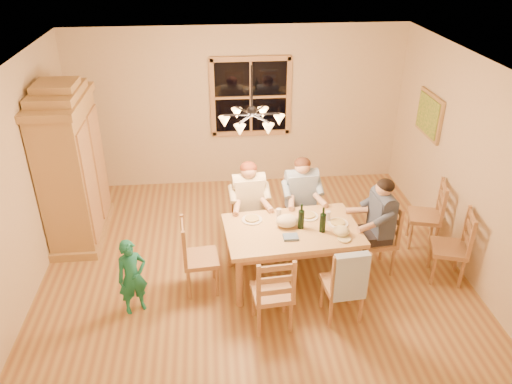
{
  "coord_description": "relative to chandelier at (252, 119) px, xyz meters",
  "views": [
    {
      "loc": [
        -0.48,
        -5.47,
        4.09
      ],
      "look_at": [
        0.06,
        0.1,
        1.05
      ],
      "focal_mm": 35.0,
      "sensor_mm": 36.0,
      "label": 1
    }
  ],
  "objects": [
    {
      "name": "wall_left",
      "position": [
        -2.75,
        0.0,
        -0.73
      ],
      "size": [
        0.02,
        5.0,
        2.7
      ],
      "primitive_type": "cube",
      "color": "#CEB492",
      "rests_on": "floor"
    },
    {
      "name": "chair_spare_back",
      "position": [
        2.45,
        0.26,
        -1.77
      ],
      "size": [
        0.53,
        0.54,
        0.99
      ],
      "rotation": [
        0.0,
        0.0,
        1.28
      ],
      "color": "#9D7045",
      "rests_on": "floor"
    },
    {
      "name": "wine_glass_b",
      "position": [
        0.94,
        -0.22,
        -1.25
      ],
      "size": [
        0.06,
        0.06,
        0.14
      ],
      "primitive_type": "cylinder",
      "color": "silver",
      "rests_on": "dining_table"
    },
    {
      "name": "adult_slate_man",
      "position": [
        1.6,
        -0.25,
        -1.24
      ],
      "size": [
        0.45,
        0.42,
        0.87
      ],
      "rotation": [
        0.0,
        0.0,
        1.65
      ],
      "color": "#39445C",
      "rests_on": "floor"
    },
    {
      "name": "chair_near_right",
      "position": [
        0.94,
        -1.09,
        -1.77
      ],
      "size": [
        0.47,
        0.45,
        0.99
      ],
      "rotation": [
        0.0,
        0.0,
        0.08
      ],
      "color": "#9D7045",
      "rests_on": "floor"
    },
    {
      "name": "chair_spare_front",
      "position": [
        2.45,
        -0.53,
        -1.77
      ],
      "size": [
        0.53,
        0.54,
        0.99
      ],
      "rotation": [
        0.0,
        0.0,
        1.28
      ],
      "color": "#9D7045",
      "rests_on": "floor"
    },
    {
      "name": "armoire",
      "position": [
        -2.42,
        0.97,
        -1.02
      ],
      "size": [
        0.66,
        1.4,
        2.3
      ],
      "color": "#A47C47",
      "rests_on": "floor"
    },
    {
      "name": "adult_woman",
      "position": [
        -0.01,
        0.39,
        -1.24
      ],
      "size": [
        0.42,
        0.45,
        0.87
      ],
      "rotation": [
        0.0,
        0.0,
        3.22
      ],
      "color": "beige",
      "rests_on": "floor"
    },
    {
      "name": "plate_plaid",
      "position": [
        0.71,
        -0.1,
        -1.31
      ],
      "size": [
        0.26,
        0.26,
        0.02
      ],
      "primitive_type": "cylinder",
      "color": "white",
      "rests_on": "dining_table"
    },
    {
      "name": "chair_near_left",
      "position": [
        0.12,
        -1.16,
        -1.77
      ],
      "size": [
        0.47,
        0.45,
        0.99
      ],
      "rotation": [
        0.0,
        0.0,
        0.08
      ],
      "color": "#9D7045",
      "rests_on": "floor"
    },
    {
      "name": "cloth_bundle",
      "position": [
        0.41,
        -0.29,
        -1.24
      ],
      "size": [
        0.28,
        0.22,
        0.15
      ],
      "primitive_type": "ellipsoid",
      "color": "beige",
      "rests_on": "dining_table"
    },
    {
      "name": "wine_glass_a",
      "position": [
        0.33,
        -0.1,
        -1.25
      ],
      "size": [
        0.06,
        0.06,
        0.14
      ],
      "primitive_type": "cylinder",
      "color": "silver",
      "rests_on": "dining_table"
    },
    {
      "name": "plate_slate",
      "position": [
        1.05,
        -0.3,
        -1.31
      ],
      "size": [
        0.26,
        0.26,
        0.02
      ],
      "primitive_type": "cylinder",
      "color": "white",
      "rests_on": "dining_table"
    },
    {
      "name": "floor",
      "position": [
        0.0,
        0.0,
        -2.08
      ],
      "size": [
        5.5,
        5.5,
        0.0
      ],
      "primitive_type": "plane",
      "color": "#925F35",
      "rests_on": "ground"
    },
    {
      "name": "cap",
      "position": [
        1.03,
        -0.55,
        -1.26
      ],
      "size": [
        0.2,
        0.2,
        0.11
      ],
      "primitive_type": "ellipsoid",
      "color": "beige",
      "rests_on": "dining_table"
    },
    {
      "name": "napkin",
      "position": [
        0.41,
        -0.56,
        -1.3
      ],
      "size": [
        0.19,
        0.15,
        0.03
      ],
      "primitive_type": "cube",
      "rotation": [
        0.0,
        0.0,
        0.08
      ],
      "color": "#55719C",
      "rests_on": "dining_table"
    },
    {
      "name": "chair_end_right",
      "position": [
        1.6,
        -0.25,
        -1.77
      ],
      "size": [
        0.45,
        0.47,
        0.99
      ],
      "rotation": [
        0.0,
        0.0,
        1.65
      ],
      "color": "#9D7045",
      "rests_on": "floor"
    },
    {
      "name": "adult_plaid_man",
      "position": [
        0.72,
        0.45,
        -1.24
      ],
      "size": [
        0.42,
        0.45,
        0.87
      ],
      "rotation": [
        0.0,
        0.0,
        3.22
      ],
      "color": "#366195",
      "rests_on": "floor"
    },
    {
      "name": "towel",
      "position": [
        0.95,
        -1.28,
        -1.38
      ],
      "size": [
        0.39,
        0.13,
        0.58
      ],
      "primitive_type": "cube",
      "rotation": [
        0.0,
        0.0,
        0.08
      ],
      "color": "#A0BBD9",
      "rests_on": "chair_near_right"
    },
    {
      "name": "wall_right",
      "position": [
        2.75,
        0.0,
        -0.73
      ],
      "size": [
        0.02,
        5.0,
        2.7
      ],
      "primitive_type": "cube",
      "color": "#CEB492",
      "rests_on": "floor"
    },
    {
      "name": "chair_end_left",
      "position": [
        -0.68,
        -0.44,
        -1.77
      ],
      "size": [
        0.45,
        0.47,
        0.99
      ],
      "rotation": [
        0.0,
        0.0,
        -1.49
      ],
      "color": "#9D7045",
      "rests_on": "floor"
    },
    {
      "name": "chair_far_right",
      "position": [
        0.72,
        0.45,
        -1.77
      ],
      "size": [
        0.47,
        0.45,
        0.99
      ],
      "rotation": [
        0.0,
        0.0,
        3.22
      ],
      "color": "#9D7045",
      "rests_on": "floor"
    },
    {
      "name": "child",
      "position": [
        -1.46,
        -0.76,
        -1.59
      ],
      "size": [
        0.42,
        0.36,
        0.97
      ],
      "primitive_type": "imported",
      "rotation": [
        0.0,
        0.0,
        0.46
      ],
      "color": "#1B7D63",
      "rests_on": "floor"
    },
    {
      "name": "wall_back",
      "position": [
        0.0,
        2.5,
        -0.73
      ],
      "size": [
        5.5,
        0.02,
        2.7
      ],
      "primitive_type": "cube",
      "color": "#CEB492",
      "rests_on": "floor"
    },
    {
      "name": "chair_far_left",
      "position": [
        -0.01,
        0.39,
        -1.77
      ],
      "size": [
        0.47,
        0.45,
        0.99
      ],
      "rotation": [
        0.0,
        0.0,
        3.22
      ],
      "color": "#9D7045",
      "rests_on": "floor"
    },
    {
      "name": "ceiling",
      "position": [
        0.0,
        0.0,
        0.62
      ],
      "size": [
        5.5,
        5.0,
        0.02
      ],
      "primitive_type": "cube",
      "color": "white",
      "rests_on": "wall_back"
    },
    {
      "name": "chandelier",
      "position": [
        0.0,
        0.0,
        0.0
      ],
      "size": [
        0.77,
        0.68,
        0.71
      ],
      "color": "black",
      "rests_on": "ceiling"
    },
    {
      "name": "wine_bottle_b",
      "position": [
        0.82,
        -0.45,
        -1.15
      ],
      "size": [
        0.08,
        0.08,
        0.33
      ],
      "primitive_type": "cylinder",
      "color": "black",
      "rests_on": "dining_table"
    },
    {
      "name": "window",
      "position": [
        0.2,
        2.47,
        -0.53
      ],
      "size": [
        1.3,
        0.06,
        1.3
      ],
      "color": "black",
      "rests_on": "wall_back"
    },
    {
      "name": "plate_woman",
      "position": [
        -0.01,
        -0.11,
        -1.31
      ],
      "size": [
        0.26,
        0.26,
        0.02
      ],
      "primitive_type": "cylinder",
      "color": "white",
      "rests_on": "dining_table"
    },
    {
      "name": "painting",
      "position": [
        2.71,
        1.2,
        -0.48
      ],
      "size": [
        0.06,
        0.78,
        0.64
      ],
      "color": "#A47C47",
      "rests_on": "wall_right"
    },
    {
      "name": "wine_bottle_a",
      "position": [
        0.57,
        -0.34,
        -1.15
      ],
      "size": [
        0.08,
        0.08,
        0.33
      ],
      "primitive_type": "cylinder",
      "color": "black",
      "rests_on": "dining_table"
    },
    {
      "name": "dining_table",
      "position": [
        0.46,
        -0.35,
        -1.42
      ],
      "size": [
        1.72,
        1.14,
        0.76
      ],
      "rotation": [
        0.0,
        0.0,
        0.08
      ],
      "color": "#B68051",
      "rests_on": "floor"
    }
  ]
}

